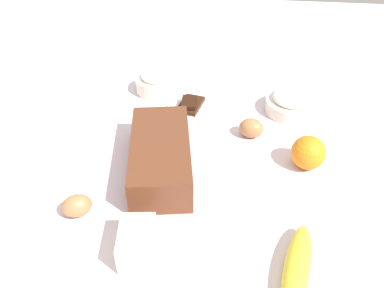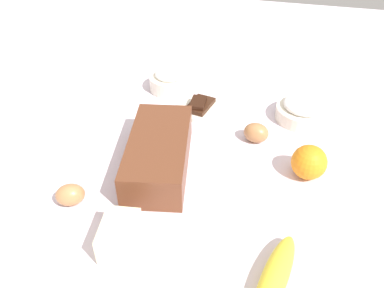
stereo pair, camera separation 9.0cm
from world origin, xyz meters
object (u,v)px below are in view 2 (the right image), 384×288
(flour_bowl, at_px, (170,80))
(egg_near_butter, at_px, (70,195))
(banana, at_px, (275,278))
(chocolate_plate, at_px, (200,107))
(loaf_pan, at_px, (159,152))
(butter_block, at_px, (120,236))
(orange_fruit, at_px, (309,162))
(egg_beside_bowl, at_px, (256,133))
(sugar_bowl, at_px, (303,110))

(flour_bowl, height_order, egg_near_butter, flour_bowl)
(banana, relative_size, chocolate_plate, 1.46)
(egg_near_butter, distance_m, chocolate_plate, 0.45)
(egg_near_butter, xyz_separation_m, chocolate_plate, (-0.41, 0.18, -0.01))
(banana, bearing_deg, egg_near_butter, -102.20)
(loaf_pan, distance_m, banana, 0.37)
(butter_block, bearing_deg, orange_fruit, 130.53)
(flour_bowl, bearing_deg, banana, 31.14)
(flour_bowl, xyz_separation_m, butter_block, (0.58, 0.08, -0.00))
(loaf_pan, xyz_separation_m, egg_beside_bowl, (-0.15, 0.20, -0.02))
(egg_beside_bowl, xyz_separation_m, chocolate_plate, (-0.10, -0.17, -0.01))
(loaf_pan, xyz_separation_m, flour_bowl, (-0.35, -0.08, -0.01))
(sugar_bowl, bearing_deg, egg_beside_bowl, -40.76)
(egg_beside_bowl, relative_size, chocolate_plate, 0.48)
(loaf_pan, height_order, orange_fruit, loaf_pan)
(loaf_pan, relative_size, chocolate_plate, 2.30)
(sugar_bowl, relative_size, chocolate_plate, 1.10)
(flour_bowl, bearing_deg, sugar_bowl, 80.27)
(chocolate_plate, bearing_deg, banana, 25.94)
(butter_block, xyz_separation_m, chocolate_plate, (-0.49, 0.04, -0.02))
(sugar_bowl, distance_m, orange_fruit, 0.23)
(banana, xyz_separation_m, chocolate_plate, (-0.50, -0.24, -0.01))
(egg_beside_bowl, bearing_deg, flour_bowl, -124.84)
(egg_near_butter, bearing_deg, butter_block, 60.65)
(loaf_pan, xyz_separation_m, chocolate_plate, (-0.26, 0.04, -0.03))
(orange_fruit, relative_size, egg_near_butter, 1.31)
(egg_near_butter, bearing_deg, egg_beside_bowl, 131.34)
(butter_block, bearing_deg, chocolate_plate, 175.65)
(egg_beside_bowl, bearing_deg, banana, 10.91)
(sugar_bowl, distance_m, chocolate_plate, 0.28)
(loaf_pan, height_order, egg_near_butter, loaf_pan)
(sugar_bowl, bearing_deg, flour_bowl, -99.73)
(butter_block, relative_size, chocolate_plate, 0.69)
(banana, bearing_deg, sugar_bowl, 176.24)
(loaf_pan, bearing_deg, flour_bowl, -177.49)
(egg_near_butter, relative_size, egg_beside_bowl, 0.96)
(butter_block, height_order, chocolate_plate, butter_block)
(butter_block, relative_size, egg_near_butter, 1.51)
(loaf_pan, xyz_separation_m, egg_near_butter, (0.15, -0.14, -0.02))
(orange_fruit, bearing_deg, banana, -9.63)
(loaf_pan, height_order, butter_block, loaf_pan)
(egg_near_butter, bearing_deg, flour_bowl, 172.60)
(loaf_pan, xyz_separation_m, banana, (0.24, 0.28, -0.02))
(sugar_bowl, height_order, banana, sugar_bowl)
(banana, distance_m, egg_near_butter, 0.43)
(butter_block, height_order, egg_beside_bowl, butter_block)
(flour_bowl, xyz_separation_m, sugar_bowl, (0.07, 0.39, -0.00))
(banana, height_order, egg_near_butter, egg_near_butter)
(sugar_bowl, bearing_deg, loaf_pan, -48.38)
(sugar_bowl, distance_m, egg_near_butter, 0.63)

